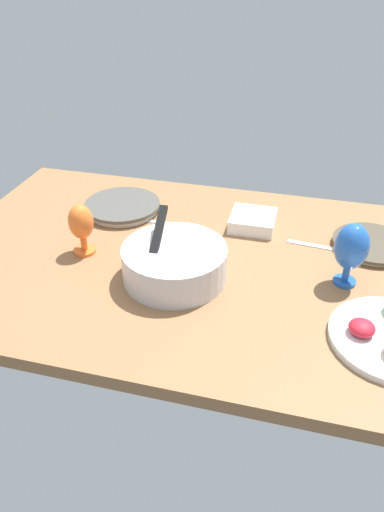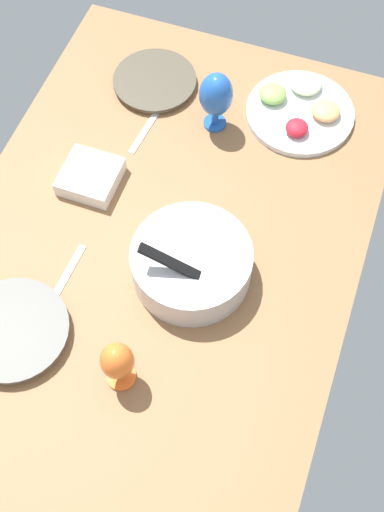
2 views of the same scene
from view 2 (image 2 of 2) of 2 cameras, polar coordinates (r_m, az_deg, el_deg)
The scene contains 10 objects.
ground_plane at distance 178.09cm, azimuth -3.25°, elevation -0.17°, with size 160.00×104.00×4.00cm, color #8C603D.
dinner_plate_left at distance 210.04cm, azimuth -3.13°, elevation 14.38°, with size 24.91×24.91×2.25cm.
dinner_plate_right at distance 170.50cm, azimuth -14.70°, elevation -6.07°, with size 27.27×27.27×3.20cm.
mixing_bowl at distance 168.56cm, azimuth -0.05°, elevation -0.58°, with size 30.16×30.16×17.88cm.
fruit_platter at distance 204.27cm, azimuth 9.04°, elevation 12.08°, with size 31.36×31.36×5.57cm.
hurricane_glass_blue at distance 191.62cm, azimuth 2.02°, elevation 13.24°, with size 9.45×9.45×19.35cm.
hurricane_glass_orange at distance 154.10cm, azimuth -6.25°, elevation -8.83°, with size 7.74×7.74×16.53cm.
square_bowl_white at distance 188.07cm, azimuth -8.49°, elevation 6.63°, with size 14.95×14.95×4.68cm.
fork_by_left_plate at distance 199.15cm, azimuth -3.92°, elevation 10.47°, with size 18.00×1.80×0.60cm, color silver.
fork_by_right_plate at distance 175.91cm, azimuth -10.41°, elevation -1.48°, with size 18.00×1.80×0.60cm, color silver.
Camera 2 is at (76.96, 38.00, 154.04)cm, focal length 47.83 mm.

